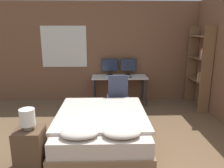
% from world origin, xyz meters
% --- Properties ---
extents(wall_back, '(12.00, 0.08, 2.70)m').
position_xyz_m(wall_back, '(-0.02, 3.69, 1.35)').
color(wall_back, brown).
rests_on(wall_back, ground_plane).
extents(bed, '(1.58, 1.99, 0.60)m').
position_xyz_m(bed, '(-0.53, 1.21, 0.26)').
color(bed, '#846647').
rests_on(bed, ground_plane).
extents(nightstand, '(0.39, 0.39, 0.58)m').
position_xyz_m(nightstand, '(-1.56, 0.51, 0.29)').
color(nightstand, brown).
rests_on(nightstand, ground_plane).
extents(bedside_lamp, '(0.21, 0.21, 0.30)m').
position_xyz_m(bedside_lamp, '(-1.56, 0.51, 0.76)').
color(bedside_lamp, gray).
rests_on(bedside_lamp, nightstand).
extents(desk, '(1.46, 0.61, 0.75)m').
position_xyz_m(desk, '(-0.09, 3.32, 0.66)').
color(desk, beige).
rests_on(desk, ground_plane).
extents(monitor_left, '(0.44, 0.16, 0.44)m').
position_xyz_m(monitor_left, '(-0.34, 3.52, 1.00)').
color(monitor_left, black).
rests_on(monitor_left, desk).
extents(monitor_right, '(0.44, 0.16, 0.44)m').
position_xyz_m(monitor_right, '(0.17, 3.52, 1.00)').
color(monitor_right, black).
rests_on(monitor_right, desk).
extents(keyboard, '(0.37, 0.13, 0.02)m').
position_xyz_m(keyboard, '(-0.09, 3.12, 0.76)').
color(keyboard, black).
rests_on(keyboard, desk).
extents(computer_mouse, '(0.07, 0.05, 0.04)m').
position_xyz_m(computer_mouse, '(0.19, 3.12, 0.77)').
color(computer_mouse, black).
rests_on(computer_mouse, desk).
extents(office_chair, '(0.52, 0.52, 0.98)m').
position_xyz_m(office_chair, '(-0.18, 2.51, 0.39)').
color(office_chair, black).
rests_on(office_chair, ground_plane).
extents(bookshelf, '(0.26, 0.92, 2.05)m').
position_xyz_m(bookshelf, '(1.90, 2.92, 1.12)').
color(bookshelf, brown).
rests_on(bookshelf, ground_plane).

